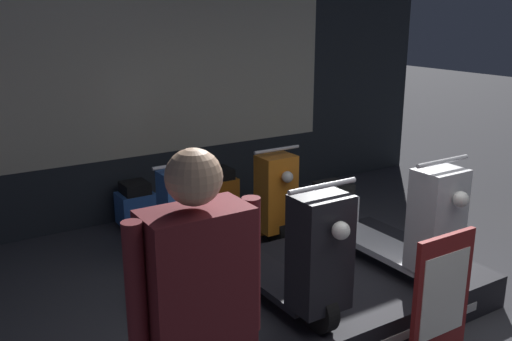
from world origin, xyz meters
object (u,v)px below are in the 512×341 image
(scooter_display_left, at_px, (276,251))
(scooter_backrow_0, at_px, (160,214))
(person_left_browsing, at_px, (198,315))
(scooter_display_right, at_px, (387,221))
(price_sign_board, at_px, (441,303))
(scooter_backrow_1, at_px, (250,196))

(scooter_display_left, relative_size, scooter_backrow_0, 1.00)
(scooter_backrow_0, xyz_separation_m, person_left_browsing, (-1.03, -2.89, 0.67))
(scooter_display_right, height_order, price_sign_board, scooter_display_right)
(scooter_backrow_0, xyz_separation_m, price_sign_board, (0.75, -2.70, 0.11))
(scooter_display_left, height_order, scooter_backrow_1, scooter_display_left)
(scooter_backrow_1, bearing_deg, person_left_browsing, -125.10)
(scooter_display_right, height_order, scooter_backrow_1, scooter_display_right)
(scooter_backrow_0, bearing_deg, person_left_browsing, -109.63)
(scooter_display_left, distance_m, scooter_backrow_1, 2.00)
(scooter_backrow_0, bearing_deg, scooter_display_left, -86.20)
(scooter_backrow_1, xyz_separation_m, person_left_browsing, (-2.03, -2.89, 0.67))
(scooter_backrow_1, bearing_deg, scooter_display_right, -84.43)
(scooter_display_left, bearing_deg, price_sign_board, -55.60)
(scooter_display_right, height_order, person_left_browsing, person_left_browsing)
(person_left_browsing, height_order, price_sign_board, person_left_browsing)
(person_left_browsing, bearing_deg, scooter_backrow_1, 54.90)
(scooter_display_left, xyz_separation_m, price_sign_board, (0.63, -0.92, -0.16))
(person_left_browsing, bearing_deg, scooter_display_right, 26.79)
(scooter_display_left, xyz_separation_m, scooter_backrow_1, (0.88, 1.78, -0.27))
(scooter_display_left, bearing_deg, scooter_display_right, 0.00)
(scooter_backrow_0, bearing_deg, price_sign_board, -74.50)
(scooter_backrow_0, relative_size, scooter_backrow_1, 1.00)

